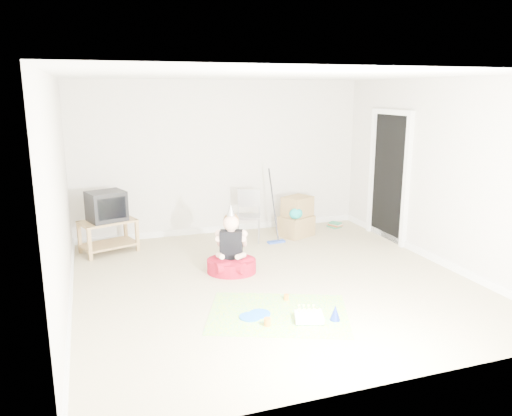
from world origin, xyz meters
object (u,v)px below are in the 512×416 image
object	(u,v)px
crt_tv	(106,206)
folding_chair	(248,216)
birthday_cake	(309,318)
seated_woman	(231,258)
cardboard_boxes	(297,217)
tv_stand	(108,234)

from	to	relation	value
crt_tv	folding_chair	xyz separation A→B (m)	(2.20, -0.15, -0.31)
birthday_cake	seated_woman	bearing A→B (deg)	102.39
crt_tv	seated_woman	xyz separation A→B (m)	(1.54, -1.46, -0.51)
seated_woman	crt_tv	bearing A→B (deg)	136.51
folding_chair	cardboard_boxes	world-z (taller)	folding_chair
tv_stand	birthday_cake	bearing A→B (deg)	-58.85
crt_tv	cardboard_boxes	size ratio (longest dim) A/B	0.78
tv_stand	crt_tv	bearing A→B (deg)	161.57
folding_chair	cardboard_boxes	bearing A→B (deg)	2.29
crt_tv	birthday_cake	world-z (taller)	crt_tv
cardboard_boxes	birthday_cake	world-z (taller)	cardboard_boxes
seated_woman	birthday_cake	distance (m)	1.75
seated_woman	cardboard_boxes	bearing A→B (deg)	40.94
tv_stand	folding_chair	xyz separation A→B (m)	(2.20, -0.15, 0.13)
tv_stand	birthday_cake	distance (m)	3.70
seated_woman	birthday_cake	bearing A→B (deg)	-77.61
tv_stand	folding_chair	size ratio (longest dim) A/B	1.07
tv_stand	cardboard_boxes	bearing A→B (deg)	-2.17
birthday_cake	crt_tv	bearing A→B (deg)	121.15
tv_stand	cardboard_boxes	size ratio (longest dim) A/B	1.37
tv_stand	crt_tv	distance (m)	0.43
tv_stand	folding_chair	world-z (taller)	folding_chair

